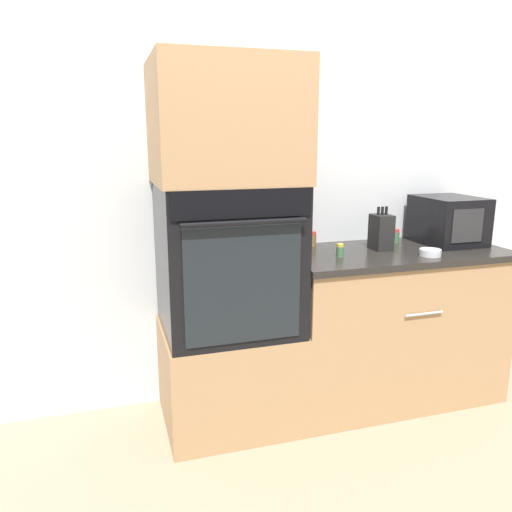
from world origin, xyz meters
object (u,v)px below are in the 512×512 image
(knife_block, at_px, (381,232))
(bowl, at_px, (430,252))
(microwave, at_px, (448,220))
(condiment_jar_near, at_px, (396,236))
(wall_oven, at_px, (228,258))
(condiment_jar_far, at_px, (340,251))
(condiment_jar_mid, at_px, (312,239))

(knife_block, distance_m, bowl, 0.29)
(microwave, xyz_separation_m, condiment_jar_near, (-0.29, 0.09, -0.10))
(wall_oven, distance_m, knife_block, 0.89)
(microwave, xyz_separation_m, condiment_jar_far, (-0.76, -0.13, -0.10))
(condiment_jar_near, height_order, condiment_jar_mid, same)
(bowl, relative_size, condiment_jar_near, 1.33)
(wall_oven, bearing_deg, bowl, -9.68)
(condiment_jar_mid, distance_m, condiment_jar_far, 0.30)
(condiment_jar_mid, bearing_deg, bowl, -39.46)
(condiment_jar_near, bearing_deg, condiment_jar_far, -154.68)
(wall_oven, xyz_separation_m, condiment_jar_far, (0.59, -0.06, 0.01))
(knife_block, distance_m, condiment_jar_far, 0.32)
(knife_block, xyz_separation_m, condiment_jar_mid, (-0.33, 0.20, -0.06))
(condiment_jar_far, bearing_deg, microwave, 10.01)
(knife_block, bearing_deg, condiment_jar_mid, 149.36)
(knife_block, bearing_deg, condiment_jar_near, 35.60)
(wall_oven, xyz_separation_m, bowl, (1.06, -0.18, -0.00))
(condiment_jar_mid, relative_size, condiment_jar_far, 1.23)
(knife_block, height_order, condiment_jar_mid, knife_block)
(wall_oven, distance_m, condiment_jar_far, 0.59)
(microwave, relative_size, condiment_jar_near, 4.54)
(wall_oven, relative_size, condiment_jar_near, 8.78)
(condiment_jar_near, bearing_deg, bowl, -91.10)
(knife_block, height_order, bowl, knife_block)
(wall_oven, xyz_separation_m, condiment_jar_mid, (0.56, 0.23, 0.02))
(bowl, distance_m, condiment_jar_near, 0.34)
(microwave, bearing_deg, wall_oven, -176.95)
(condiment_jar_near, bearing_deg, microwave, -17.60)
(bowl, height_order, condiment_jar_mid, condiment_jar_mid)
(knife_block, relative_size, condiment_jar_mid, 2.81)
(condiment_jar_near, distance_m, condiment_jar_mid, 0.51)
(condiment_jar_near, bearing_deg, condiment_jar_mid, 172.23)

